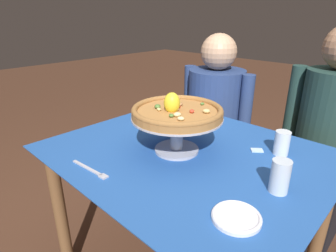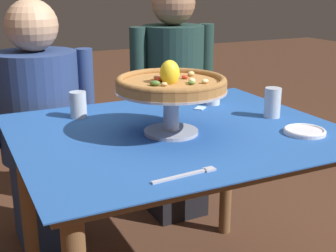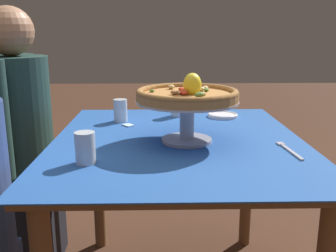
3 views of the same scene
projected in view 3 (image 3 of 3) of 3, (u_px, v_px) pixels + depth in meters
The scene contains 10 objects.
dining_table at pixel (178, 166), 1.51m from camera, with size 1.12×0.95×0.74m.
pizza_stand at pixel (187, 114), 1.42m from camera, with size 0.38×0.38×0.16m.
pizza at pixel (188, 94), 1.40m from camera, with size 0.37×0.37×0.10m.
water_glass_back_left at pixel (85, 149), 1.20m from camera, with size 0.06×0.06×0.10m.
water_glass_back_right at pixel (121, 112), 1.75m from camera, with size 0.06×0.06×0.10m.
water_glass_side_right at pixel (178, 106), 1.86m from camera, with size 0.06×0.06×0.11m.
side_plate at pixel (223, 115), 1.85m from camera, with size 0.14×0.14×0.02m.
dinner_fork at pixel (288, 150), 1.34m from camera, with size 0.20×0.03×0.01m.
sugar_packet at pixel (128, 125), 1.68m from camera, with size 0.05×0.04×0.01m, color silver.
diner_right at pixel (20, 148), 1.84m from camera, with size 0.47×0.33×1.25m.
Camera 3 is at (-1.42, 0.07, 1.15)m, focal length 41.26 mm.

